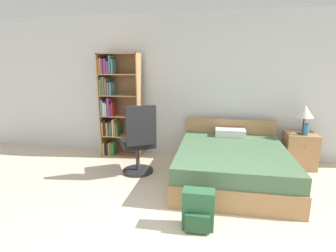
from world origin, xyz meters
TOP-DOWN VIEW (x-y plane):
  - wall_back at (0.00, 3.23)m, footprint 9.00×0.06m
  - bookshelf at (-1.64, 2.95)m, footprint 0.74×0.34m
  - bed at (0.46, 2.20)m, footprint 1.57×1.94m
  - office_chair at (-0.95, 2.10)m, footprint 0.68×0.71m
  - nightstand at (1.61, 2.90)m, footprint 0.48×0.48m
  - table_lamp at (1.61, 2.87)m, footprint 0.28×0.28m
  - water_bottle at (1.64, 2.79)m, footprint 0.08×0.08m
  - backpack_green at (0.06, 0.85)m, footprint 0.33×0.23m

SIDE VIEW (x-z plane):
  - backpack_green at x=0.06m, z-range -0.01..0.41m
  - bed at x=0.46m, z-range -0.12..0.64m
  - nightstand at x=1.61m, z-range 0.00..0.58m
  - office_chair at x=-0.95m, z-range -0.03..1.09m
  - water_bottle at x=1.64m, z-range 0.58..0.77m
  - bookshelf at x=-1.64m, z-range -0.01..1.89m
  - table_lamp at x=1.61m, z-range 0.71..1.18m
  - wall_back at x=0.00m, z-range 0.00..2.60m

